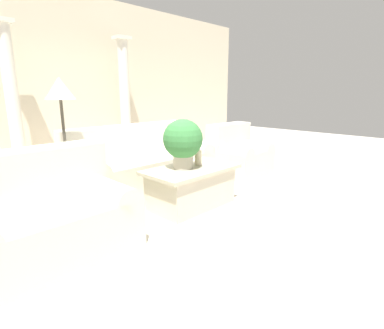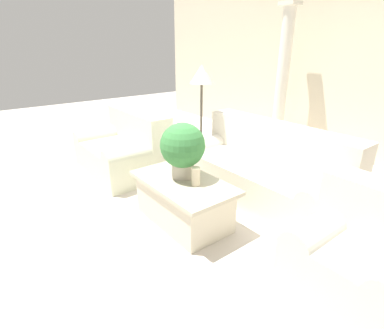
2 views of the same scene
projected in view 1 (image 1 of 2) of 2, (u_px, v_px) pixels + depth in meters
The scene contains 11 objects.
ground_plane at pixel (167, 195), 4.10m from camera, with size 16.00×16.00×0.00m, color beige.
wall_back at pixel (65, 80), 5.69m from camera, with size 10.00×0.06×3.20m.
sofa_long at pixel (140, 162), 4.52m from camera, with size 2.15×0.96×0.89m.
loveseat at pixel (43, 214), 2.59m from camera, with size 1.37×0.96×0.89m.
coffee_table at pixel (191, 186), 3.68m from camera, with size 1.15×0.66×0.49m.
potted_plant at pixel (183, 141), 3.52m from camera, with size 0.47×0.47×0.59m.
pillar_candle at pixel (198, 158), 3.74m from camera, with size 0.09×0.09×0.19m.
floor_lamp at pixel (60, 98), 3.45m from camera, with size 0.34×0.34×1.55m.
column_left at pixel (12, 100), 4.71m from camera, with size 0.29×0.29×2.44m.
column_right at pixel (125, 98), 6.15m from camera, with size 0.29×0.29×2.44m.
armchair at pixel (238, 154), 5.10m from camera, with size 0.89×0.80×0.85m.
Camera 1 is at (-2.53, -2.96, 1.38)m, focal length 28.00 mm.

